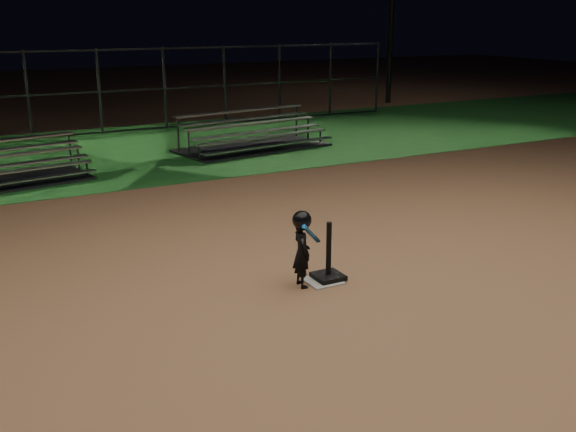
% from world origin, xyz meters
% --- Properties ---
extents(ground, '(80.00, 80.00, 0.00)m').
position_xyz_m(ground, '(0.00, 0.00, 0.00)').
color(ground, '#9F6C48').
rests_on(ground, ground).
extents(grass_strip, '(60.00, 8.00, 0.01)m').
position_xyz_m(grass_strip, '(0.00, 10.00, 0.01)').
color(grass_strip, '#1A531D').
rests_on(grass_strip, ground).
extents(home_plate, '(0.45, 0.45, 0.02)m').
position_xyz_m(home_plate, '(0.00, 0.00, 0.01)').
color(home_plate, beige).
rests_on(home_plate, ground).
extents(batting_tee, '(0.38, 0.38, 0.79)m').
position_xyz_m(batting_tee, '(0.09, 0.02, 0.17)').
color(batting_tee, black).
rests_on(batting_tee, home_plate).
extents(child_batter, '(0.46, 0.52, 1.03)m').
position_xyz_m(child_batter, '(-0.32, 0.01, 0.55)').
color(child_batter, black).
rests_on(child_batter, ground).
extents(bleacher_left, '(3.76, 2.29, 0.86)m').
position_xyz_m(bleacher_left, '(-3.30, 7.68, 0.18)').
color(bleacher_left, '#AAAAAF').
rests_on(bleacher_left, ground).
extents(bleacher_right, '(4.21, 2.52, 0.97)m').
position_xyz_m(bleacher_right, '(3.02, 8.74, 0.20)').
color(bleacher_right, '#B1B1B5').
rests_on(bleacher_right, ground).
extents(backstop_fence, '(20.08, 0.08, 2.50)m').
position_xyz_m(backstop_fence, '(0.00, 13.00, 1.25)').
color(backstop_fence, '#38383D').
rests_on(backstop_fence, ground).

